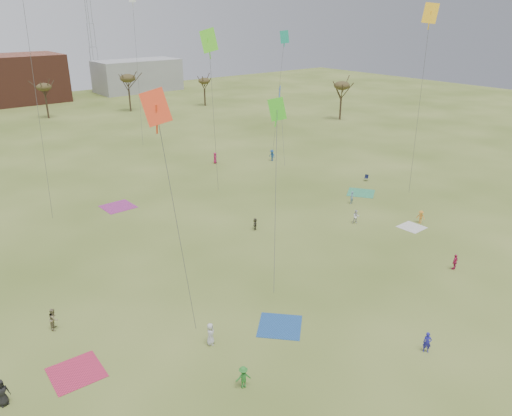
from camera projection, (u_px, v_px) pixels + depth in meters
ground at (350, 316)px, 39.13m from camera, size 260.00×260.00×0.00m
flyer_near_left at (210, 334)px, 35.55m from camera, size 0.97×0.99×1.72m
flyer_near_center at (243, 377)px, 31.46m from camera, size 1.16×0.88×1.58m
flyer_near_right at (427, 342)px, 34.77m from camera, size 0.64×0.68×1.57m
spectator_fore_a at (455, 262)px, 45.92m from camera, size 0.93×0.45×1.54m
spectator_fore_b at (54, 319)px, 37.30m from camera, size 1.00×1.06×1.74m
spectator_fore_c at (255, 224)px, 54.31m from camera, size 1.09×1.22×1.35m
flyer_mid_a at (2, 393)px, 30.02m from camera, size 0.99×0.74×1.84m
flyer_mid_b at (421, 217)px, 55.93m from camera, size 0.81×1.09×1.51m
flyer_mid_c at (352, 197)px, 61.62m from camera, size 0.65×0.50×1.58m
spectator_mid_e at (356, 217)px, 55.82m from camera, size 0.99×0.93×1.61m
flyer_far_b at (215, 158)px, 77.79m from camera, size 0.82×0.99×1.75m
flyer_far_c at (272, 155)px, 79.09m from camera, size 0.77×1.22×1.81m
blanket_red at (76, 373)px, 33.02m from camera, size 3.43×3.43×0.03m
blanket_blue at (280, 326)px, 37.85m from camera, size 4.59×4.59×0.03m
blanket_cream at (412, 227)px, 55.09m from camera, size 2.57×2.57×0.03m
blanket_plum at (118, 207)px, 60.83m from camera, size 3.75×3.75×0.03m
blanket_olive at (361, 193)px, 65.42m from camera, size 4.77×4.77×0.03m
camp_chair_right at (366, 179)px, 70.00m from camera, size 0.71×0.69×0.87m
kites_aloft at (158, 21)px, 57.43m from camera, size 61.06×71.36×27.80m
tree_line at (20, 99)px, 92.04m from camera, size 117.44×49.32×8.91m
building_brick at (9, 79)px, 126.56m from camera, size 26.00×16.00×12.00m
building_grey at (138, 76)px, 146.00m from camera, size 24.00×12.00×9.00m
radio_tower at (90, 23)px, 139.75m from camera, size 1.51×1.72×41.00m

